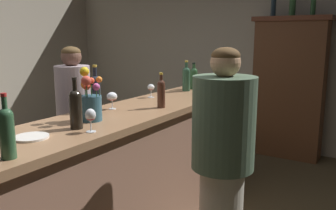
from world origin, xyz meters
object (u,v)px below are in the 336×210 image
Objects in this scene: wine_bottle_pinot at (96,91)px; display_bottle_left at (273,6)px; bar_counter at (138,170)px; wine_bottle_syrah at (194,77)px; wine_bottle_rose at (7,131)px; display_cabinet at (289,85)px; wine_glass_spare at (219,82)px; wine_glass_front at (151,88)px; wine_bottle_chardonnay at (161,92)px; flower_arrangement at (90,101)px; bartender at (222,160)px; wine_glass_rear at (90,116)px; cheese_plate at (31,137)px; wine_bottle_malbec at (186,78)px; patron_in_grey at (75,120)px; display_bottle_center at (313,6)px; wine_bottle_riesling at (76,107)px; display_bottle_midleft at (293,3)px; wine_glass_mid at (112,97)px.

display_bottle_left reaches higher than wine_bottle_pinot.
bar_counter is 1.30m from wine_bottle_syrah.
display_cabinet is at bearing 84.79° from wine_bottle_rose.
wine_glass_front is at bearing -120.51° from wine_glass_spare.
wine_bottle_chardonnay is 0.77× the size of flower_arrangement.
bartender reaches higher than wine_glass_spare.
flower_arrangement is at bearing -97.37° from wine_glass_spare.
wine_bottle_rose reaches higher than wine_glass_rear.
bartender is at bearing 4.60° from wine_bottle_pinot.
cheese_plate is 0.13× the size of bartender.
wine_bottle_malbec is 1.11× the size of wine_bottle_syrah.
cheese_plate is at bearing -86.75° from wine_bottle_malbec.
display_bottle_left is 0.20× the size of patron_in_grey.
flower_arrangement is (0.10, -1.62, 0.00)m from wine_bottle_syrah.
wine_glass_spare is 0.72× the size of cheese_plate.
wine_bottle_syrah is (0.07, 1.39, -0.03)m from wine_bottle_pinot.
display_bottle_center reaches higher than bartender.
wine_bottle_riesling is 2.24× the size of wine_glass_rear.
cheese_plate is 0.72× the size of display_bottle_center.
wine_glass_rear is at bearing -90.12° from wine_glass_spare.
wine_glass_spare is 0.09× the size of bartender.
patron_in_grey is 0.98× the size of bartender.
bartender is at bearing 44.22° from cheese_plate.
cheese_plate is at bearing -124.96° from wine_glass_rear.
display_bottle_center is at bearing -99.38° from bartender.
patron_in_grey is at bearing -18.97° from bartender.
wine_bottle_riesling reaches higher than wine_bottle_malbec.
display_bottle_left is at bearing 86.49° from wine_glass_spare.
display_bottle_center is (0.87, 1.58, 0.78)m from wine_bottle_malbec.
wine_glass_rear is 3.37m from display_bottle_midleft.
wine_bottle_chardonnay is 0.82m from wine_glass_rear.
display_cabinet reaches higher than wine_bottle_malbec.
wine_bottle_riesling is (-0.13, 0.54, 0.00)m from wine_bottle_rose.
wine_bottle_syrah is at bearing 104.09° from wine_bottle_chardonnay.
wine_glass_mid is at bearing 110.07° from wine_bottle_riesling.
wine_glass_front is 0.94× the size of wine_glass_mid.
bartender is (0.04, -2.73, -1.12)m from display_bottle_center.
wine_bottle_rose is (0.20, -1.23, 0.64)m from bar_counter.
wine_bottle_syrah is 0.83× the size of display_bottle_midleft.
bartender is (0.28, -2.73, -1.16)m from display_bottle_midleft.
display_cabinet is 1.02m from display_bottle_center.
wine_glass_rear is at bearing 29.60° from bartender.
display_cabinet is 3.27m from wine_bottle_riesling.
wine_bottle_pinot is 2.49× the size of wine_glass_spare.
display_bottle_midleft is (0.24, -0.00, 0.02)m from display_bottle_left.
display_bottle_left is at bearing 80.66° from wine_bottle_pinot.
wine_bottle_malbec is at bearing 106.65° from wine_bottle_chardonnay.
wine_bottle_riesling is (-0.09, -0.81, 0.01)m from wine_bottle_chardonnay.
flower_arrangement is (-0.16, -0.61, 0.01)m from wine_bottle_chardonnay.
wine_bottle_riesling is at bearing -84.82° from bar_counter.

